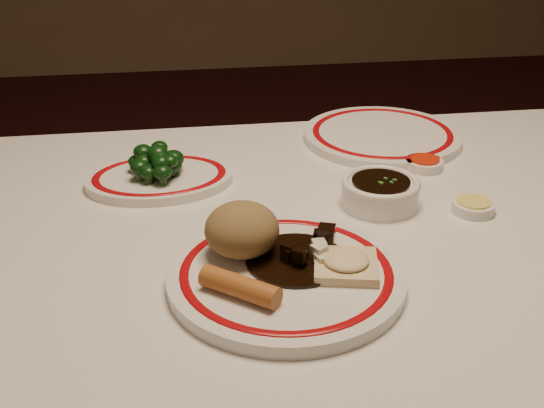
{
  "coord_description": "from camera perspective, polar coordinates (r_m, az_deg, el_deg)",
  "views": [
    {
      "loc": [
        -0.25,
        -0.82,
        1.23
      ],
      "look_at": [
        -0.12,
        0.0,
        0.8
      ],
      "focal_mm": 45.0,
      "sensor_mm": 36.0,
      "label": 1
    }
  ],
  "objects": [
    {
      "name": "broccoli_pile",
      "position": [
        1.11,
        -9.68,
        3.6
      ],
      "size": [
        0.09,
        0.11,
        0.05
      ],
      "color": "#23471C",
      "rests_on": "broccoli_plate"
    },
    {
      "name": "stirfry_heap",
      "position": [
        0.86,
        2.27,
        -4.19
      ],
      "size": [
        0.13,
        0.13,
        0.03
      ],
      "color": "black",
      "rests_on": "main_plate"
    },
    {
      "name": "fried_wonton",
      "position": [
        0.85,
        6.21,
        -4.96
      ],
      "size": [
        0.09,
        0.09,
        0.02
      ],
      "color": "beige",
      "rests_on": "main_plate"
    },
    {
      "name": "broccoli_plate",
      "position": [
        1.12,
        -9.37,
        2.14
      ],
      "size": [
        0.25,
        0.22,
        0.02
      ],
      "color": "white",
      "rests_on": "dining_table"
    },
    {
      "name": "mustard_dish",
      "position": [
        1.06,
        16.47,
        -0.2
      ],
      "size": [
        0.06,
        0.06,
        0.02
      ],
      "color": "white",
      "rests_on": "dining_table"
    },
    {
      "name": "sweet_sour_dish",
      "position": [
        1.19,
        12.63,
        3.3
      ],
      "size": [
        0.06,
        0.06,
        0.02
      ],
      "color": "white",
      "rests_on": "dining_table"
    },
    {
      "name": "soy_bowl",
      "position": [
        1.04,
        9.03,
        0.89
      ],
      "size": [
        0.12,
        0.12,
        0.04
      ],
      "color": "white",
      "rests_on": "dining_table"
    },
    {
      "name": "rice_mound",
      "position": [
        0.87,
        -2.53,
        -2.15
      ],
      "size": [
        0.1,
        0.1,
        0.07
      ],
      "primitive_type": "ellipsoid",
      "color": "olive",
      "rests_on": "main_plate"
    },
    {
      "name": "far_plate",
      "position": [
        1.3,
        9.19,
        5.69
      ],
      "size": [
        0.37,
        0.37,
        0.02
      ],
      "color": "white",
      "rests_on": "dining_table"
    },
    {
      "name": "main_plate",
      "position": [
        0.85,
        1.19,
        -6.03
      ],
      "size": [
        0.3,
        0.3,
        0.02
      ],
      "color": "white",
      "rests_on": "dining_table"
    },
    {
      "name": "dining_table",
      "position": [
        1.03,
        6.98,
        -6.64
      ],
      "size": [
        1.2,
        0.9,
        0.75
      ],
      "color": "white",
      "rests_on": "ground"
    },
    {
      "name": "spring_roll",
      "position": [
        0.79,
        -2.7,
        -6.92
      ],
      "size": [
        0.09,
        0.08,
        0.03
      ],
      "primitive_type": "cylinder",
      "rotation": [
        1.57,
        0.0,
        0.89
      ],
      "color": "#AF662B",
      "rests_on": "main_plate"
    }
  ]
}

